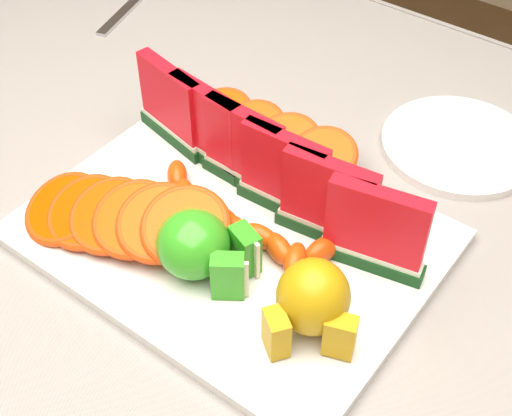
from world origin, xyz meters
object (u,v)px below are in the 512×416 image
(pear_cluster, at_px, (313,301))
(side_plate, at_px, (459,145))
(apple_cluster, at_px, (201,247))
(fork, at_px, (134,4))
(platter, at_px, (232,234))

(pear_cluster, xyz_separation_m, side_plate, (-0.01, 0.32, -0.05))
(apple_cluster, xyz_separation_m, fork, (-0.42, 0.34, -0.04))
(pear_cluster, relative_size, fork, 0.49)
(pear_cluster, distance_m, fork, 0.64)
(apple_cluster, bearing_deg, fork, 141.01)
(apple_cluster, xyz_separation_m, pear_cluster, (0.12, 0.01, 0.01))
(fork, bearing_deg, apple_cluster, -38.99)
(apple_cluster, height_order, pear_cluster, pear_cluster)
(pear_cluster, distance_m, side_plate, 0.33)
(platter, xyz_separation_m, side_plate, (0.12, 0.27, -0.00))
(apple_cluster, distance_m, side_plate, 0.35)
(platter, xyz_separation_m, apple_cluster, (0.01, -0.06, 0.04))
(side_plate, bearing_deg, apple_cluster, -108.89)
(side_plate, xyz_separation_m, fork, (-0.54, 0.01, -0.00))
(apple_cluster, distance_m, pear_cluster, 0.12)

